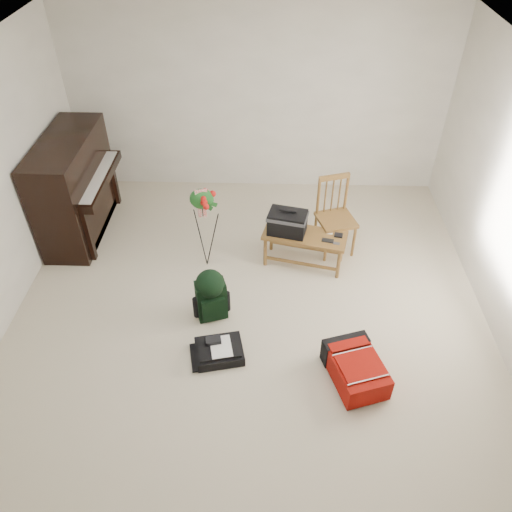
{
  "coord_description": "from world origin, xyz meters",
  "views": [
    {
      "loc": [
        0.18,
        -3.52,
        3.91
      ],
      "look_at": [
        0.06,
        0.35,
        0.63
      ],
      "focal_mm": 35.0,
      "sensor_mm": 36.0,
      "label": 1
    }
  ],
  "objects_px": {
    "black_duffel": "(219,350)",
    "dining_chair": "(336,217)",
    "piano": "(76,189)",
    "green_backpack": "(211,293)",
    "red_suitcase": "(355,365)",
    "flower_stand": "(204,229)",
    "bench": "(293,228)"
  },
  "relations": [
    {
      "from": "black_duffel",
      "to": "dining_chair",
      "type": "bearing_deg",
      "value": 41.62
    },
    {
      "from": "piano",
      "to": "green_backpack",
      "type": "distance_m",
      "value": 2.35
    },
    {
      "from": "dining_chair",
      "to": "green_backpack",
      "type": "relative_size",
      "value": 1.57
    },
    {
      "from": "red_suitcase",
      "to": "flower_stand",
      "type": "bearing_deg",
      "value": 117.34
    },
    {
      "from": "dining_chair",
      "to": "piano",
      "type": "bearing_deg",
      "value": 157.15
    },
    {
      "from": "dining_chair",
      "to": "red_suitcase",
      "type": "relative_size",
      "value": 1.27
    },
    {
      "from": "piano",
      "to": "green_backpack",
      "type": "xyz_separation_m",
      "value": [
        1.79,
        -1.49,
        -0.27
      ]
    },
    {
      "from": "bench",
      "to": "red_suitcase",
      "type": "xyz_separation_m",
      "value": [
        0.56,
        -1.6,
        -0.37
      ]
    },
    {
      "from": "bench",
      "to": "green_backpack",
      "type": "relative_size",
      "value": 1.67
    },
    {
      "from": "black_duffel",
      "to": "green_backpack",
      "type": "distance_m",
      "value": 0.6
    },
    {
      "from": "green_backpack",
      "to": "piano",
      "type": "bearing_deg",
      "value": 122.38
    },
    {
      "from": "piano",
      "to": "green_backpack",
      "type": "relative_size",
      "value": 2.48
    },
    {
      "from": "dining_chair",
      "to": "black_duffel",
      "type": "distance_m",
      "value": 2.16
    },
    {
      "from": "red_suitcase",
      "to": "flower_stand",
      "type": "xyz_separation_m",
      "value": [
        -1.55,
        1.54,
        0.38
      ]
    },
    {
      "from": "piano",
      "to": "bench",
      "type": "xyz_separation_m",
      "value": [
        2.65,
        -0.61,
        -0.08
      ]
    },
    {
      "from": "red_suitcase",
      "to": "black_duffel",
      "type": "relative_size",
      "value": 1.43
    },
    {
      "from": "red_suitcase",
      "to": "black_duffel",
      "type": "xyz_separation_m",
      "value": [
        -1.29,
        0.19,
        -0.07
      ]
    },
    {
      "from": "bench",
      "to": "red_suitcase",
      "type": "relative_size",
      "value": 1.36
    },
    {
      "from": "bench",
      "to": "black_duffel",
      "type": "height_order",
      "value": "bench"
    },
    {
      "from": "flower_stand",
      "to": "black_duffel",
      "type": "bearing_deg",
      "value": -94.08
    },
    {
      "from": "bench",
      "to": "flower_stand",
      "type": "relative_size",
      "value": 0.94
    },
    {
      "from": "bench",
      "to": "flower_stand",
      "type": "height_order",
      "value": "flower_stand"
    },
    {
      "from": "bench",
      "to": "green_backpack",
      "type": "bearing_deg",
      "value": -120.78
    },
    {
      "from": "bench",
      "to": "black_duffel",
      "type": "distance_m",
      "value": 1.65
    },
    {
      "from": "piano",
      "to": "dining_chair",
      "type": "height_order",
      "value": "piano"
    },
    {
      "from": "red_suitcase",
      "to": "green_backpack",
      "type": "xyz_separation_m",
      "value": [
        -1.41,
        0.71,
        0.19
      ]
    },
    {
      "from": "black_duffel",
      "to": "flower_stand",
      "type": "height_order",
      "value": "flower_stand"
    },
    {
      "from": "piano",
      "to": "bench",
      "type": "bearing_deg",
      "value": -13.01
    },
    {
      "from": "red_suitcase",
      "to": "green_backpack",
      "type": "bearing_deg",
      "value": 135.21
    },
    {
      "from": "bench",
      "to": "flower_stand",
      "type": "distance_m",
      "value": 1.0
    },
    {
      "from": "dining_chair",
      "to": "black_duffel",
      "type": "height_order",
      "value": "dining_chair"
    },
    {
      "from": "piano",
      "to": "flower_stand",
      "type": "distance_m",
      "value": 1.78
    }
  ]
}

